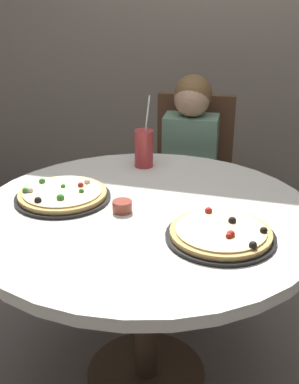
{
  "coord_description": "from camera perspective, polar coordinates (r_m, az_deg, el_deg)",
  "views": [
    {
      "loc": [
        0.45,
        -1.52,
        1.51
      ],
      "look_at": [
        0.0,
        0.05,
        0.8
      ],
      "focal_mm": 46.72,
      "sensor_mm": 36.0,
      "label": 1
    }
  ],
  "objects": [
    {
      "name": "ground_plane",
      "position": [
        2.19,
        -0.38,
        -20.09
      ],
      "size": [
        8.0,
        8.0,
        0.0
      ],
      "primitive_type": "plane",
      "color": "slate"
    },
    {
      "name": "dining_table",
      "position": [
        1.8,
        -0.44,
        -4.91
      ],
      "size": [
        1.22,
        1.22,
        0.75
      ],
      "color": "silver",
      "rests_on": "ground_plane"
    },
    {
      "name": "chair_wooden",
      "position": [
        2.64,
        4.86,
        1.69
      ],
      "size": [
        0.43,
        0.43,
        0.95
      ],
      "color": "brown",
      "rests_on": "ground_plane"
    },
    {
      "name": "diner_child",
      "position": [
        2.49,
        4.3,
        -0.83
      ],
      "size": [
        0.28,
        0.42,
        1.08
      ],
      "color": "#3F4766",
      "rests_on": "ground_plane"
    },
    {
      "name": "pizza_veggie",
      "position": [
        1.87,
        -9.92,
        -0.32
      ],
      "size": [
        0.35,
        0.35,
        0.05
      ],
      "color": "black",
      "rests_on": "dining_table"
    },
    {
      "name": "pizza_cheese",
      "position": [
        1.58,
        8.15,
        -4.75
      ],
      "size": [
        0.35,
        0.35,
        0.05
      ],
      "color": "black",
      "rests_on": "dining_table"
    },
    {
      "name": "soda_cup",
      "position": [
        2.14,
        -0.64,
        5.02
      ],
      "size": [
        0.08,
        0.08,
        0.31
      ],
      "color": "#B73333",
      "rests_on": "dining_table"
    },
    {
      "name": "sauce_bowl",
      "position": [
        1.74,
        -3.12,
        -1.64
      ],
      "size": [
        0.07,
        0.07,
        0.04
      ],
      "primitive_type": "cylinder",
      "color": "brown",
      "rests_on": "dining_table"
    }
  ]
}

